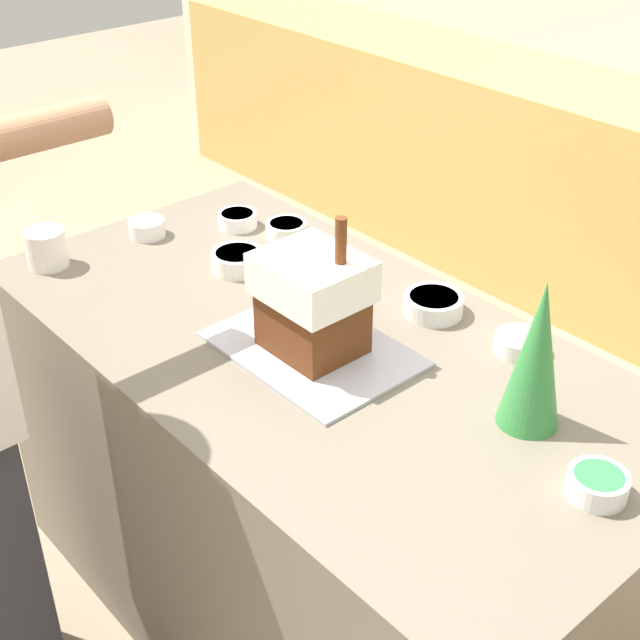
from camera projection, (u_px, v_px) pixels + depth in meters
ground_plane at (318, 617)px, 2.40m from camera, size 12.00×12.00×0.00m
kitchen_island at (317, 494)px, 2.16m from camera, size 1.63×0.82×0.89m
baking_tray at (313, 349)px, 1.90m from camera, size 0.43×0.31×0.01m
gingerbread_house at (313, 301)px, 1.84m from camera, size 0.21×0.19×0.31m
decorative_tree at (537, 355)px, 1.61m from camera, size 0.12×0.12×0.30m
candy_bowl_far_right at (237, 219)px, 2.40m from camera, size 0.11×0.11×0.04m
candy_bowl_near_tray_right at (598, 484)px, 1.51m from camera, size 0.10×0.10×0.04m
candy_bowl_center_rear at (519, 343)px, 1.89m from camera, size 0.10×0.10×0.04m
candy_bowl_far_left at (237, 260)px, 2.20m from camera, size 0.13×0.13×0.05m
candy_bowl_front_corner at (148, 227)px, 2.36m from camera, size 0.09×0.09×0.04m
candy_bowl_beside_tree at (433, 304)px, 2.02m from camera, size 0.14×0.14×0.05m
candy_bowl_near_tray_left at (287, 229)px, 2.35m from camera, size 0.11×0.11×0.04m
mug at (46, 248)px, 2.20m from camera, size 0.10×0.10×0.10m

